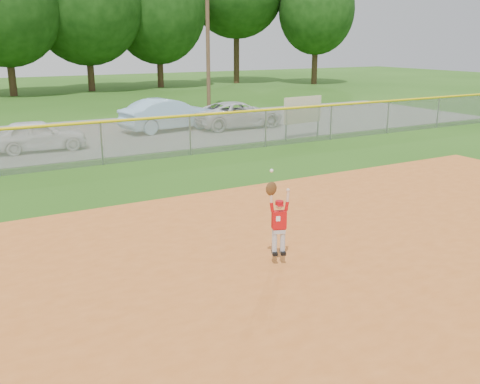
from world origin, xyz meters
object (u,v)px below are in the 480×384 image
object	(u,v)px
sponsor_sign	(303,111)
ballplayer	(278,219)
car_white_b	(238,115)
car_white_a	(38,135)
car_blue	(168,114)

from	to	relation	value
sponsor_sign	ballplayer	world-z (taller)	ballplayer
car_white_b	ballplayer	size ratio (longest dim) A/B	2.71
car_white_a	ballplayer	world-z (taller)	ballplayer
ballplayer	sponsor_sign	bearing A→B (deg)	52.29
car_white_a	car_blue	size ratio (longest dim) A/B	0.78
car_blue	ballplayer	xyz separation A→B (m)	(-4.20, -15.87, 0.17)
sponsor_sign	ballplayer	xyz separation A→B (m)	(-8.52, -11.01, -0.26)
car_white_a	car_white_b	bearing A→B (deg)	-79.21
sponsor_sign	car_white_a	bearing A→B (deg)	165.55
sponsor_sign	car_white_b	bearing A→B (deg)	103.72
car_white_a	sponsor_sign	size ratio (longest dim) A/B	1.74
car_white_b	ballplayer	distance (m)	16.80
car_white_a	car_white_b	distance (m)	9.68
car_white_a	ballplayer	distance (m)	13.90
car_blue	ballplayer	world-z (taller)	ballplayer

